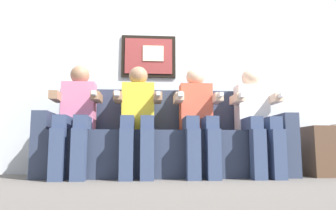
{
  "coord_description": "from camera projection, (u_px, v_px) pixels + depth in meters",
  "views": [
    {
      "loc": [
        -0.24,
        -3.04,
        0.26
      ],
      "look_at": [
        0.0,
        0.15,
        0.7
      ],
      "focal_mm": 35.41,
      "sensor_mm": 36.0,
      "label": 1
    }
  ],
  "objects": [
    {
      "name": "person_leftmost",
      "position": [
        76.0,
        114.0,
        3.16
      ],
      "size": [
        0.46,
        0.56,
        1.11
      ],
      "color": "pink",
      "rests_on": "ground_plane"
    },
    {
      "name": "spare_remote_on_table",
      "position": [
        336.0,
        125.0,
        3.3
      ],
      "size": [
        0.04,
        0.13,
        0.02
      ],
      "primitive_type": "cube",
      "color": "white",
      "rests_on": "side_table_right"
    },
    {
      "name": "side_table_right",
      "position": [
        324.0,
        151.0,
        3.36
      ],
      "size": [
        0.4,
        0.4,
        0.5
      ],
      "color": "brown",
      "rests_on": "ground_plane"
    },
    {
      "name": "back_wall_assembly",
      "position": [
        164.0,
        62.0,
        3.92
      ],
      "size": [
        4.9,
        0.1,
        2.6
      ],
      "color": "silver",
      "rests_on": "ground_plane"
    },
    {
      "name": "person_left_center",
      "position": [
        138.0,
        114.0,
        3.21
      ],
      "size": [
        0.46,
        0.56,
        1.11
      ],
      "color": "yellow",
      "rests_on": "ground_plane"
    },
    {
      "name": "person_right_center",
      "position": [
        198.0,
        115.0,
        3.25
      ],
      "size": [
        0.46,
        0.56,
        1.11
      ],
      "color": "#D8593F",
      "rests_on": "ground_plane"
    },
    {
      "name": "ground_plane",
      "position": [
        169.0,
        179.0,
        2.99
      ],
      "size": [
        6.37,
        6.37,
        0.0
      ],
      "primitive_type": "plane",
      "color": "#66605B"
    },
    {
      "name": "couch",
      "position": [
        167.0,
        145.0,
        3.35
      ],
      "size": [
        2.5,
        0.58,
        0.9
      ],
      "color": "#333D56",
      "rests_on": "ground_plane"
    },
    {
      "name": "person_rightmost",
      "position": [
        256.0,
        115.0,
        3.29
      ],
      "size": [
        0.46,
        0.56,
        1.11
      ],
      "color": "white",
      "rests_on": "ground_plane"
    }
  ]
}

